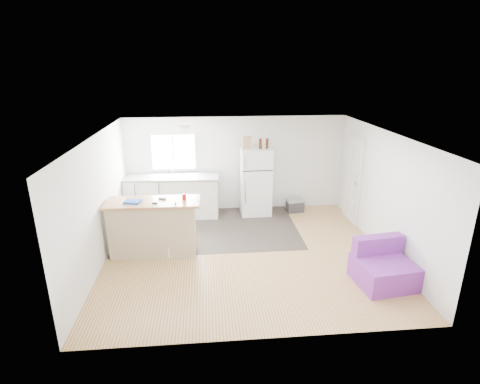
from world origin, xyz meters
name	(u,v)px	position (x,y,z in m)	size (l,w,h in m)	color
room	(246,197)	(0.00, 0.00, 1.20)	(5.51, 5.01, 2.41)	#92633D
vinyl_zone	(209,228)	(-0.73, 1.25, 0.00)	(4.05, 2.50, 0.00)	#2E2822
window	(173,152)	(-1.55, 2.49, 1.55)	(1.18, 0.06, 0.98)	white
interior_door	(353,179)	(2.72, 1.55, 1.02)	(0.11, 0.92, 2.10)	white
ceiling_fixture	(183,127)	(-1.20, 1.20, 2.36)	(0.30, 0.30, 0.07)	white
kitchen_cabinets	(173,196)	(-1.60, 2.14, 0.52)	(2.34, 0.84, 1.32)	white
peninsula	(153,227)	(-1.83, 0.19, 0.56)	(1.82, 0.73, 1.11)	tan
refrigerator	(256,181)	(0.46, 2.13, 0.84)	(0.75, 0.72, 1.68)	white
cooler	(295,205)	(1.50, 2.12, 0.17)	(0.47, 0.35, 0.33)	#2E2E31
purple_seat	(383,268)	(2.24, -1.26, 0.27)	(1.01, 0.97, 0.75)	purple
cleaner_jug	(172,251)	(-1.48, -0.05, 0.13)	(0.16, 0.13, 0.30)	white
mop	(174,246)	(-1.42, -0.01, 0.23)	(0.19, 0.33, 1.18)	green
red_cup	(184,197)	(-1.20, 0.21, 1.17)	(0.08, 0.08, 0.12)	red
blue_tray	(133,202)	(-2.17, 0.14, 1.13)	(0.30, 0.22, 0.04)	#1345BA
tool_a	(162,199)	(-1.62, 0.27, 1.12)	(0.14, 0.05, 0.03)	black
tool_b	(155,203)	(-1.74, 0.04, 1.12)	(0.10, 0.04, 0.03)	black
cardboard_box	(247,143)	(0.24, 2.09, 1.83)	(0.20, 0.10, 0.30)	#9E7F5A
bottle_left	(260,144)	(0.56, 2.07, 1.80)	(0.07, 0.07, 0.25)	#391B0A
bottle_right	(267,143)	(0.72, 2.07, 1.80)	(0.07, 0.07, 0.25)	#391B0A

